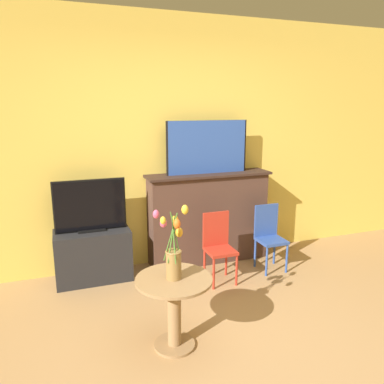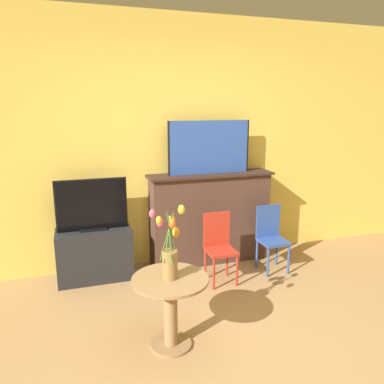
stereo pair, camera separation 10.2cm
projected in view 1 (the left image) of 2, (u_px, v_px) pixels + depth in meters
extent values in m
plane|color=#A87F51|center=(260.00, 381.00, 2.45)|extent=(14.00, 14.00, 0.00)
cube|color=#EAC651|center=(168.00, 144.00, 4.10)|extent=(8.00, 0.06, 2.70)
cube|color=#4C3328|center=(208.00, 218.00, 4.26)|extent=(1.35, 0.30, 1.03)
cube|color=#35231C|center=(209.00, 174.00, 4.13)|extent=(1.41, 0.34, 0.02)
cube|color=black|center=(207.00, 147.00, 4.08)|extent=(0.93, 0.02, 0.58)
cube|color=#2D51A8|center=(208.00, 147.00, 4.07)|extent=(0.89, 0.02, 0.58)
cube|color=#232326|center=(93.00, 255.00, 3.83)|extent=(0.75, 0.38, 0.53)
cube|color=black|center=(92.00, 230.00, 3.77)|extent=(0.27, 0.12, 0.01)
cube|color=black|center=(90.00, 205.00, 3.72)|extent=(0.70, 0.02, 0.53)
cube|color=black|center=(90.00, 206.00, 3.71)|extent=(0.67, 0.02, 0.50)
cylinder|color=#B22D1E|center=(214.00, 274.00, 3.64)|extent=(0.02, 0.02, 0.32)
cylinder|color=#B22D1E|center=(237.00, 270.00, 3.72)|extent=(0.02, 0.02, 0.32)
cylinder|color=#B22D1E|center=(204.00, 264.00, 3.87)|extent=(0.02, 0.02, 0.32)
cylinder|color=#B22D1E|center=(226.00, 261.00, 3.95)|extent=(0.02, 0.02, 0.32)
cube|color=#B22D1E|center=(221.00, 251.00, 3.75)|extent=(0.28, 0.28, 0.03)
cube|color=#B22D1E|center=(216.00, 229.00, 3.83)|extent=(0.28, 0.02, 0.36)
cylinder|color=#2D4C99|center=(267.00, 262.00, 3.92)|extent=(0.02, 0.02, 0.32)
cylinder|color=#2D4C99|center=(287.00, 259.00, 4.00)|extent=(0.02, 0.02, 0.32)
cylinder|color=#2D4C99|center=(255.00, 253.00, 4.15)|extent=(0.02, 0.02, 0.32)
cylinder|color=#2D4C99|center=(274.00, 250.00, 4.23)|extent=(0.02, 0.02, 0.32)
cube|color=#2D4C99|center=(271.00, 241.00, 4.04)|extent=(0.28, 0.28, 0.03)
cube|color=#2D4C99|center=(266.00, 220.00, 4.11)|extent=(0.28, 0.02, 0.36)
cylinder|color=#99754C|center=(175.00, 344.00, 2.81)|extent=(0.31, 0.31, 0.02)
cylinder|color=#99754C|center=(174.00, 314.00, 2.75)|extent=(0.10, 0.10, 0.53)
cylinder|color=#99754C|center=(174.00, 280.00, 2.69)|extent=(0.56, 0.56, 0.02)
cylinder|color=olive|center=(174.00, 265.00, 2.66)|extent=(0.11, 0.11, 0.21)
torus|color=olive|center=(173.00, 252.00, 2.64)|extent=(0.12, 0.12, 0.01)
cylinder|color=#477A2D|center=(171.00, 237.00, 2.61)|extent=(0.10, 0.04, 0.35)
ellipsoid|color=#E0517A|center=(156.00, 214.00, 2.57)|extent=(0.04, 0.04, 0.06)
cylinder|color=#477A2D|center=(174.00, 241.00, 2.64)|extent=(0.03, 0.06, 0.28)
ellipsoid|color=orange|center=(175.00, 220.00, 2.66)|extent=(0.05, 0.05, 0.07)
cylinder|color=#477A2D|center=(174.00, 240.00, 2.60)|extent=(0.02, 0.12, 0.32)
ellipsoid|color=orange|center=(177.00, 224.00, 2.46)|extent=(0.05, 0.05, 0.07)
cylinder|color=#477A2D|center=(175.00, 247.00, 2.65)|extent=(0.05, 0.05, 0.19)
ellipsoid|color=orange|center=(179.00, 232.00, 2.68)|extent=(0.05, 0.05, 0.07)
cylinder|color=#477A2D|center=(172.00, 239.00, 2.60)|extent=(0.08, 0.06, 0.33)
ellipsoid|color=gold|center=(163.00, 220.00, 2.50)|extent=(0.04, 0.04, 0.06)
cylinder|color=#477A2D|center=(176.00, 236.00, 2.63)|extent=(0.09, 0.03, 0.36)
ellipsoid|color=gold|center=(185.00, 210.00, 2.64)|extent=(0.05, 0.05, 0.07)
cylinder|color=#477A2D|center=(171.00, 242.00, 2.64)|extent=(0.05, 0.07, 0.27)
ellipsoid|color=#E0517A|center=(163.00, 223.00, 2.66)|extent=(0.05, 0.05, 0.07)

